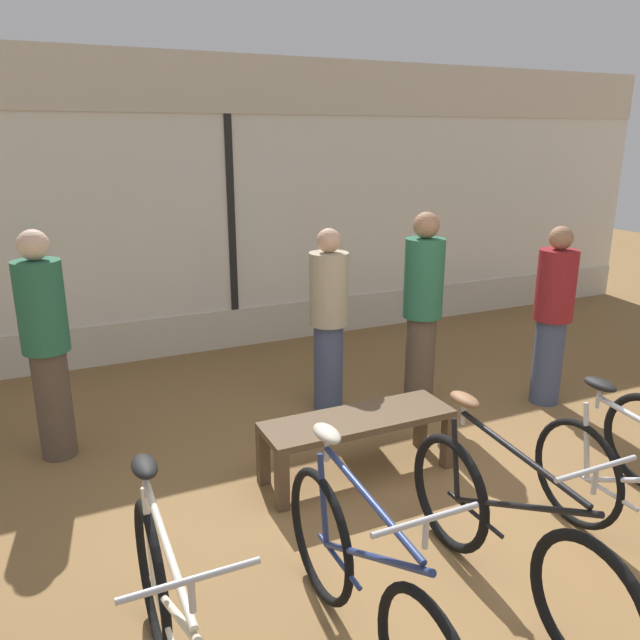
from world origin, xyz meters
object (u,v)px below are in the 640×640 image
at_px(bicycle_center_left, 364,587).
at_px(bicycle_center, 508,535).
at_px(display_bench, 358,427).
at_px(customer_near_bench, 329,318).
at_px(customer_by_window, 553,313).
at_px(customer_mid_floor, 46,342).
at_px(customer_near_rack, 422,309).

bearing_deg(bicycle_center_left, bicycle_center, 2.37).
bearing_deg(bicycle_center, bicycle_center_left, -177.63).
xyz_separation_m(display_bench, customer_near_bench, (0.30, 1.12, 0.48)).
bearing_deg(bicycle_center_left, customer_by_window, 32.73).
bearing_deg(display_bench, bicycle_center_left, -117.37).
height_order(customer_by_window, customer_mid_floor, customer_mid_floor).
height_order(bicycle_center_left, customer_mid_floor, customer_mid_floor).
distance_m(bicycle_center_left, customer_by_window, 3.54).
bearing_deg(customer_near_rack, bicycle_center, -112.82).
height_order(bicycle_center_left, customer_by_window, customer_by_window).
bearing_deg(customer_near_bench, customer_near_rack, -24.03).
bearing_deg(display_bench, customer_near_rack, 37.14).
relative_size(bicycle_center_left, bicycle_center, 0.98).
bearing_deg(customer_by_window, bicycle_center, -138.19).
bearing_deg(customer_mid_floor, bicycle_center, -52.38).
height_order(bicycle_center, customer_near_bench, customer_near_bench).
height_order(customer_mid_floor, customer_near_bench, customer_mid_floor).
relative_size(customer_near_rack, customer_mid_floor, 1.01).
bearing_deg(bicycle_center_left, display_bench, 62.63).
distance_m(bicycle_center_left, display_bench, 1.67).
xyz_separation_m(bicycle_center, customer_by_window, (2.08, 1.86, 0.47)).
height_order(bicycle_center_left, display_bench, bicycle_center_left).
height_order(display_bench, customer_by_window, customer_by_window).
height_order(display_bench, customer_near_rack, customer_near_rack).
xyz_separation_m(bicycle_center, customer_near_rack, (0.94, 2.24, 0.55)).
height_order(customer_near_rack, customer_mid_floor, customer_near_rack).
bearing_deg(customer_by_window, bicycle_center_left, -147.27).
distance_m(bicycle_center, customer_near_bench, 2.62).
relative_size(customer_by_window, customer_mid_floor, 0.93).
relative_size(bicycle_center_left, display_bench, 1.22).
height_order(bicycle_center_left, bicycle_center, bicycle_center_left).
distance_m(display_bench, customer_near_rack, 1.43).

